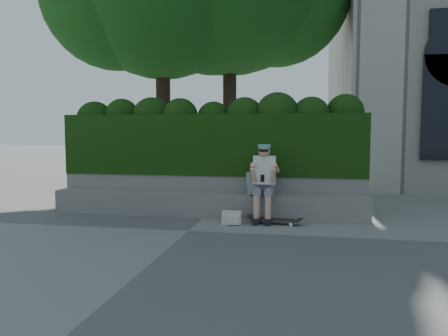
% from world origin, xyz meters
% --- Properties ---
extents(ground, '(80.00, 80.00, 0.00)m').
position_xyz_m(ground, '(0.00, 0.00, 0.00)').
color(ground, slate).
rests_on(ground, ground).
extents(bench_ledge, '(6.00, 0.45, 0.45)m').
position_xyz_m(bench_ledge, '(0.00, 1.25, 0.23)').
color(bench_ledge, gray).
rests_on(bench_ledge, ground).
extents(planter_wall, '(6.00, 0.50, 0.75)m').
position_xyz_m(planter_wall, '(0.00, 1.73, 0.38)').
color(planter_wall, gray).
rests_on(planter_wall, ground).
extents(hedge, '(6.00, 1.00, 1.20)m').
position_xyz_m(hedge, '(0.00, 1.95, 1.35)').
color(hedge, black).
rests_on(hedge, planter_wall).
extents(person, '(0.40, 0.76, 1.38)m').
position_xyz_m(person, '(1.12, 1.07, 0.75)').
color(person, slate).
rests_on(person, ground).
extents(skateboard, '(0.88, 0.34, 0.09)m').
position_xyz_m(skateboard, '(1.34, 0.79, 0.07)').
color(skateboard, black).
rests_on(skateboard, ground).
extents(backpack_plaid, '(0.33, 0.26, 0.42)m').
position_xyz_m(backpack_plaid, '(0.96, 1.15, 0.66)').
color(backpack_plaid, '#A4A4A8').
rests_on(backpack_plaid, bench_ledge).
extents(backpack_ground, '(0.36, 0.27, 0.22)m').
position_xyz_m(backpack_ground, '(0.60, 0.66, 0.11)').
color(backpack_ground, silver).
rests_on(backpack_ground, ground).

